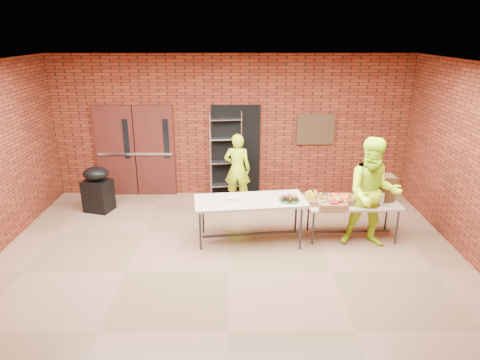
# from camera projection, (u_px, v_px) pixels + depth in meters

# --- Properties ---
(room) EXTENTS (8.08, 7.08, 3.28)m
(room) POSITION_uv_depth(u_px,v_px,m) (228.00, 178.00, 6.34)
(room) COLOR brown
(room) RESTS_ON ground
(double_doors) EXTENTS (1.78, 0.12, 2.10)m
(double_doors) POSITION_uv_depth(u_px,v_px,m) (135.00, 151.00, 9.76)
(double_doors) COLOR #421A13
(double_doors) RESTS_ON room
(dark_doorway) EXTENTS (1.10, 0.06, 2.10)m
(dark_doorway) POSITION_uv_depth(u_px,v_px,m) (236.00, 151.00, 9.79)
(dark_doorway) COLOR black
(dark_doorway) RESTS_ON room
(bronze_plaque) EXTENTS (0.85, 0.04, 0.70)m
(bronze_plaque) POSITION_uv_depth(u_px,v_px,m) (316.00, 129.00, 9.62)
(bronze_plaque) COLOR #402B19
(bronze_plaque) RESTS_ON room
(wire_rack) EXTENTS (0.75, 0.32, 1.97)m
(wire_rack) POSITION_uv_depth(u_px,v_px,m) (226.00, 155.00, 9.68)
(wire_rack) COLOR silver
(wire_rack) RESTS_ON room
(table_left) EXTENTS (2.06, 1.05, 0.81)m
(table_left) POSITION_uv_depth(u_px,v_px,m) (250.00, 203.00, 7.63)
(table_left) COLOR #C2AD94
(table_left) RESTS_ON room
(table_right) EXTENTS (1.72, 0.78, 0.69)m
(table_right) POSITION_uv_depth(u_px,v_px,m) (352.00, 206.00, 7.80)
(table_right) COLOR #C2AD94
(table_right) RESTS_ON room
(basket_bananas) EXTENTS (0.42, 0.33, 0.13)m
(basket_bananas) POSITION_uv_depth(u_px,v_px,m) (314.00, 201.00, 7.73)
(basket_bananas) COLOR #98633D
(basket_bananas) RESTS_ON table_right
(basket_oranges) EXTENTS (0.45, 0.35, 0.14)m
(basket_oranges) POSITION_uv_depth(u_px,v_px,m) (341.00, 199.00, 7.78)
(basket_oranges) COLOR #98633D
(basket_oranges) RESTS_ON table_right
(basket_apples) EXTENTS (0.50, 0.39, 0.16)m
(basket_apples) POSITION_uv_depth(u_px,v_px,m) (332.00, 204.00, 7.55)
(basket_apples) COLOR #98633D
(basket_apples) RESTS_ON table_right
(muffin_tray) EXTENTS (0.38, 0.38, 0.09)m
(muffin_tray) POSITION_uv_depth(u_px,v_px,m) (289.00, 198.00, 7.57)
(muffin_tray) COLOR #15501F
(muffin_tray) RESTS_ON table_left
(napkin_box) EXTENTS (0.19, 0.13, 0.06)m
(napkin_box) POSITION_uv_depth(u_px,v_px,m) (233.00, 199.00, 7.57)
(napkin_box) COLOR silver
(napkin_box) RESTS_ON table_left
(coffee_dispenser) EXTENTS (0.36, 0.32, 0.47)m
(coffee_dispenser) POSITION_uv_depth(u_px,v_px,m) (383.00, 188.00, 7.85)
(coffee_dispenser) COLOR brown
(coffee_dispenser) RESTS_ON table_right
(cup_stack_front) EXTENTS (0.08, 0.08, 0.23)m
(cup_stack_front) POSITION_uv_depth(u_px,v_px,m) (371.00, 200.00, 7.58)
(cup_stack_front) COLOR silver
(cup_stack_front) RESTS_ON table_right
(cup_stack_mid) EXTENTS (0.08, 0.08, 0.24)m
(cup_stack_mid) POSITION_uv_depth(u_px,v_px,m) (382.00, 199.00, 7.63)
(cup_stack_mid) COLOR silver
(cup_stack_mid) RESTS_ON table_right
(cup_stack_back) EXTENTS (0.07, 0.07, 0.22)m
(cup_stack_back) POSITION_uv_depth(u_px,v_px,m) (374.00, 197.00, 7.76)
(cup_stack_back) COLOR silver
(cup_stack_back) RESTS_ON table_right
(covered_grill) EXTENTS (0.64, 0.59, 0.98)m
(covered_grill) POSITION_uv_depth(u_px,v_px,m) (98.00, 189.00, 9.04)
(covered_grill) COLOR black
(covered_grill) RESTS_ON room
(volunteer_woman) EXTENTS (0.62, 0.44, 1.58)m
(volunteer_woman) POSITION_uv_depth(u_px,v_px,m) (237.00, 169.00, 9.35)
(volunteer_woman) COLOR #C8FE1C
(volunteer_woman) RESTS_ON room
(volunteer_man) EXTENTS (1.05, 0.87, 1.98)m
(volunteer_man) POSITION_uv_depth(u_px,v_px,m) (373.00, 193.00, 7.42)
(volunteer_man) COLOR #C8FE1C
(volunteer_man) RESTS_ON room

